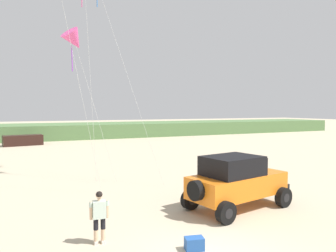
# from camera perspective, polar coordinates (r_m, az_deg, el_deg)

# --- Properties ---
(dune_ridge) EXTENTS (90.00, 9.82, 2.02)m
(dune_ridge) POSITION_cam_1_polar(r_m,az_deg,el_deg) (48.90, -14.68, -0.75)
(dune_ridge) COLOR #567A47
(dune_ridge) RESTS_ON ground_plane
(jeep) EXTENTS (5.01, 3.16, 2.26)m
(jeep) POSITION_cam_1_polar(r_m,az_deg,el_deg) (13.75, 12.37, -9.65)
(jeep) COLOR orange
(jeep) RESTS_ON ground_plane
(person_watching) EXTENTS (0.62, 0.33, 1.67)m
(person_watching) POSITION_cam_1_polar(r_m,az_deg,el_deg) (10.38, -12.39, -15.42)
(person_watching) COLOR #DBB28E
(person_watching) RESTS_ON ground_plane
(cooler_box) EXTENTS (0.63, 0.47, 0.38)m
(cooler_box) POSITION_cam_1_polar(r_m,az_deg,el_deg) (10.05, 4.81, -20.56)
(cooler_box) COLOR #23519E
(cooler_box) RESTS_ON ground_plane
(distant_sedan) EXTENTS (4.41, 2.33, 1.20)m
(distant_sedan) POSITION_cam_1_polar(r_m,az_deg,el_deg) (40.00, -24.90, -2.37)
(distant_sedan) COLOR black
(distant_sedan) RESTS_ON ground_plane
(kite_yellow_diamond) EXTENTS (2.93, 3.14, 9.21)m
(kite_yellow_diamond) POSITION_cam_1_polar(r_m,az_deg,el_deg) (20.31, -16.69, 14.72)
(kite_yellow_diamond) COLOR #E04C93
(kite_yellow_diamond) RESTS_ON ground_plane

